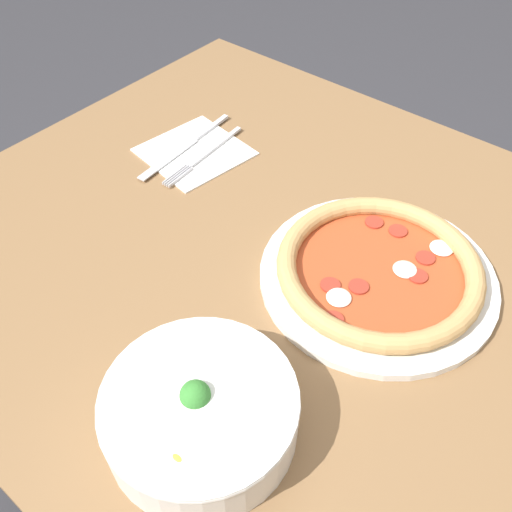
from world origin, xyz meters
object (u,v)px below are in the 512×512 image
pizza (379,271)px  bowl (200,411)px  knife (190,143)px  fork (205,154)px

pizza → bowl: bearing=83.6°
bowl → knife: bearing=-44.4°
pizza → bowl: (0.03, 0.30, 0.02)m
pizza → bowl: size_ratio=1.52×
pizza → bowl: bowl is taller
pizza → fork: (0.36, -0.06, -0.01)m
fork → pizza: bearing=77.1°
bowl → pizza: bearing=-96.4°
pizza → knife: pizza is taller
pizza → fork: bearing=-8.6°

